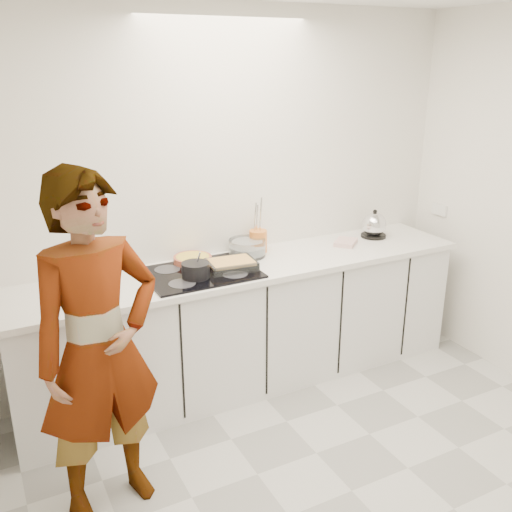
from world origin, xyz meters
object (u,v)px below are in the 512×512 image
saucepan (196,270)px  baking_dish (231,264)px  mixing_bowl (247,248)px  utensil_crock (258,241)px  tart_dish (193,259)px  hob (201,273)px  cook (99,350)px  kettle (374,225)px

saucepan → baking_dish: size_ratio=0.63×
saucepan → mixing_bowl: 0.56m
saucepan → utensil_crock: bearing=26.6°
saucepan → utensil_crock: size_ratio=1.31×
mixing_bowl → baking_dish: bearing=-135.5°
tart_dish → baking_dish: (0.18, -0.24, 0.01)m
hob → tart_dish: bearing=83.8°
hob → tart_dish: 0.20m
cook → baking_dish: bearing=19.8°
utensil_crock → cook: bearing=-145.5°
baking_dish → kettle: (1.31, 0.17, 0.05)m
tart_dish → cook: bearing=-132.8°
baking_dish → saucepan: bearing=-172.4°
baking_dish → utensil_crock: bearing=38.3°
baking_dish → utensil_crock: (0.34, 0.27, 0.03)m
saucepan → baking_dish: 0.27m
utensil_crock → cook: (-1.37, -0.94, -0.09)m
saucepan → cook: 0.99m
kettle → utensil_crock: kettle is taller
hob → mixing_bowl: mixing_bowl is taller
tart_dish → mixing_bowl: bearing=-2.3°
baking_dish → hob: bearing=167.0°
mixing_bowl → kettle: (1.09, -0.05, 0.04)m
tart_dish → cook: 1.24m
hob → utensil_crock: bearing=22.3°
mixing_bowl → kettle: size_ratio=1.20×
tart_dish → saucepan: (-0.09, -0.28, 0.03)m
baking_dish → kettle: 1.33m
kettle → cook: bearing=-160.2°
hob → mixing_bowl: (0.43, 0.18, 0.05)m
mixing_bowl → cook: bearing=-144.5°
hob → mixing_bowl: 0.47m
cook → tart_dish: bearing=33.7°
tart_dish → utensil_crock: 0.52m
tart_dish → saucepan: bearing=-107.4°
utensil_crock → saucepan: bearing=-153.4°
baking_dish → tart_dish: bearing=126.8°
mixing_bowl → kettle: bearing=-2.9°
mixing_bowl → cook: 1.54m
saucepan → mixing_bowl: bearing=27.7°
tart_dish → utensil_crock: bearing=3.0°
hob → kettle: (1.52, 0.12, 0.09)m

